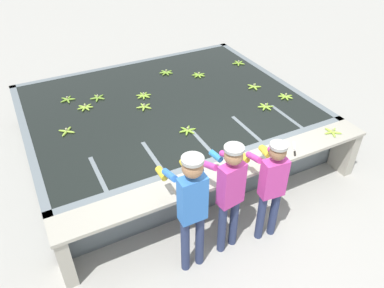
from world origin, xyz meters
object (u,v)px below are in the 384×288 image
Objects in this scene: worker_1 at (229,189)px; banana_bunch_floating_12 at (199,75)px; worker_0 at (191,203)px; banana_bunch_floating_10 at (67,131)px; banana_bunch_floating_3 at (144,96)px; banana_bunch_floating_9 at (166,72)px; banana_bunch_floating_1 at (85,107)px; banana_bunch_floating_5 at (286,97)px; banana_bunch_floating_11 at (254,87)px; banana_bunch_floating_0 at (144,107)px; banana_bunch_floating_8 at (265,107)px; banana_bunch_floating_7 at (67,100)px; banana_bunch_floating_6 at (98,98)px; banana_bunch_ledge_1 at (332,132)px; knife_0 at (295,151)px; banana_bunch_floating_2 at (239,63)px; banana_bunch_ledge_0 at (269,150)px; worker_2 at (271,182)px; banana_bunch_floating_4 at (188,130)px.

worker_1 is 3.53m from banana_bunch_floating_12.
worker_0 is 7.38× the size of banana_bunch_floating_10.
banana_bunch_floating_9 is (0.76, 0.70, 0.00)m from banana_bunch_floating_3.
banana_bunch_floating_1 and banana_bunch_floating_12 have the same top height.
banana_bunch_floating_1 is 1.00× the size of banana_bunch_floating_3.
worker_0 is 6.29× the size of banana_bunch_floating_5.
banana_bunch_floating_0 is at bearing 173.36° from banana_bunch_floating_11.
banana_bunch_floating_5 and banana_bunch_floating_8 have the same top height.
worker_0 is 3.14m from banana_bunch_floating_1.
worker_0 is 6.34× the size of banana_bunch_floating_7.
banana_bunch_floating_0 and banana_bunch_floating_8 have the same top height.
banana_bunch_floating_6 is at bearing 38.61° from banana_bunch_floating_1.
banana_bunch_floating_12 is at bearing 107.89° from banana_bunch_ledge_1.
banana_bunch_floating_9 is at bearing 100.25° from knife_0.
banana_bunch_ledge_1 reaches higher than banana_bunch_floating_2.
banana_bunch_floating_0 is 1.02m from banana_bunch_floating_1.
banana_bunch_floating_12 is (2.79, 0.83, -0.00)m from banana_bunch_floating_10.
banana_bunch_floating_1 is at bearing -62.81° from banana_bunch_floating_7.
banana_bunch_ledge_0 is at bearing -50.07° from banana_bunch_floating_1.
worker_0 is 1.73m from banana_bunch_ledge_0.
worker_1 is 3.09m from banana_bunch_floating_11.
banana_bunch_floating_9 is 1.18× the size of banana_bunch_floating_10.
worker_0 is 3.51m from banana_bunch_floating_11.
worker_2 reaches higher than banana_bunch_floating_11.
banana_bunch_floating_9 is (0.56, 2.08, -0.00)m from banana_bunch_floating_4.
banana_bunch_floating_8 is 1.03× the size of banana_bunch_floating_11.
banana_bunch_floating_12 is at bearing 104.89° from banana_bunch_floating_8.
banana_bunch_floating_10 is (-1.49, -0.53, 0.00)m from banana_bunch_floating_3.
banana_bunch_floating_3 and banana_bunch_floating_9 have the same top height.
banana_bunch_floating_12 is (1.09, 1.68, -0.00)m from banana_bunch_floating_4.
worker_1 reaches higher than banana_bunch_floating_10.
banana_bunch_floating_3 is 2.57m from banana_bunch_floating_5.
banana_bunch_floating_4 is 1.03× the size of banana_bunch_ledge_1.
banana_bunch_floating_0 is 1.01× the size of banana_bunch_floating_11.
banana_bunch_floating_1 is 0.94× the size of knife_0.
banana_bunch_floating_9 is at bearing 74.88° from banana_bunch_floating_4.
banana_bunch_floating_8 is at bearing 1.50° from banana_bunch_floating_4.
worker_1 reaches higher than worker_2.
worker_1 is 6.06× the size of banana_bunch_floating_0.
banana_bunch_floating_1 is 0.76m from banana_bunch_floating_10.
banana_bunch_floating_8 is 2.26m from banana_bunch_floating_9.
banana_bunch_floating_11 is at bearing 59.30° from worker_2.
banana_bunch_floating_11 is at bearing 70.27° from banana_bunch_floating_8.
worker_0 is 1.14m from worker_2.
banana_bunch_floating_3 is 3.29m from banana_bunch_ledge_1.
worker_2 is 3.59m from banana_bunch_floating_6.
banana_bunch_floating_12 is at bearing 5.48° from banana_bunch_floating_1.
worker_2 is 0.93m from knife_0.
worker_2 reaches higher than banana_bunch_floating_0.
banana_bunch_floating_12 is at bearing 25.48° from banana_bunch_floating_0.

